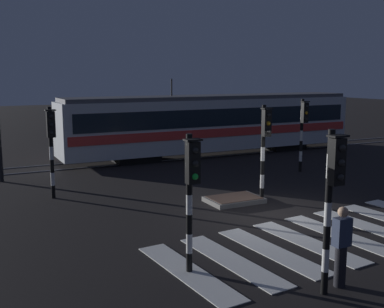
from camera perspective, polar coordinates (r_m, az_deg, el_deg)
ground_plane at (r=15.14m, az=9.55°, el=-7.32°), size 120.00×120.00×0.00m
rail_near at (r=23.94m, az=-5.07°, el=-0.95°), size 80.00×0.12×0.03m
rail_far at (r=25.26m, az=-6.27°, el=-0.42°), size 80.00×0.12×0.03m
crosswalk_zebra at (r=13.41m, az=15.56°, el=-9.73°), size 9.47×4.38×0.02m
traffic_island at (r=16.50m, az=5.09°, el=-5.49°), size 1.87×1.28×0.18m
traffic_light_corner_far_left at (r=17.20m, az=-16.59°, el=1.77°), size 0.36×0.42×3.26m
traffic_light_median_centre at (r=16.22m, az=8.75°, el=1.83°), size 0.36×0.42×3.35m
traffic_light_corner_near_left at (r=10.18m, az=-0.10°, el=-3.53°), size 0.36×0.42×3.11m
traffic_light_kerb_mid_left at (r=9.50m, az=16.54°, el=-3.98°), size 0.36×0.42×3.33m
traffic_light_corner_far_right at (r=21.76m, az=13.23°, el=3.51°), size 0.36×0.42×3.29m
tram at (r=26.07m, az=2.64°, el=3.78°), size 16.99×2.58×4.15m
pedestrian_waiting_at_kerb at (r=10.37m, az=17.53°, el=-10.52°), size 0.36×0.24×1.71m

